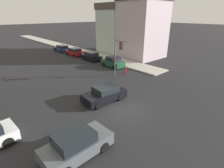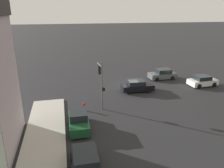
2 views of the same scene
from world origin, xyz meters
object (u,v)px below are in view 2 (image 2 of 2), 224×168
(crossing_car_0, at_px, (202,81))
(parked_car_0, at_px, (79,121))
(crossing_car_2, at_px, (137,86))
(parked_car_1, at_px, (86,164))
(traffic_signal, at_px, (101,78))
(fire_hydrant, at_px, (84,106))
(crossing_car_1, at_px, (162,74))

(crossing_car_0, distance_m, parked_car_0, 19.60)
(crossing_car_2, distance_m, parked_car_1, 16.07)
(traffic_signal, bearing_deg, crossing_car_2, 33.31)
(traffic_signal, xyz_separation_m, fire_hydrant, (1.95, 0.36, -2.84))
(parked_car_1, bearing_deg, crossing_car_2, 149.88)
(crossing_car_0, relative_size, parked_car_1, 0.91)
(crossing_car_0, xyz_separation_m, fire_hydrant, (17.08, 4.35, -0.20))
(fire_hydrant, bearing_deg, crossing_car_1, -146.51)
(traffic_signal, bearing_deg, crossing_car_0, 11.69)
(parked_car_0, xyz_separation_m, fire_hydrant, (-0.85, -3.58, -0.26))
(crossing_car_0, xyz_separation_m, crossing_car_1, (4.07, -4.26, 0.03))
(crossing_car_0, distance_m, crossing_car_1, 5.89)
(crossing_car_1, height_order, parked_car_1, crossing_car_1)
(traffic_signal, bearing_deg, crossing_car_1, 33.65)
(parked_car_1, bearing_deg, crossing_car_1, 143.25)
(parked_car_0, bearing_deg, crossing_car_1, 132.49)
(fire_hydrant, bearing_deg, traffic_signal, -169.60)
(crossing_car_1, relative_size, crossing_car_2, 0.99)
(crossing_car_0, xyz_separation_m, crossing_car_2, (9.66, -0.04, 0.00))
(traffic_signal, relative_size, parked_car_1, 1.17)
(crossing_car_0, relative_size, parked_car_0, 1.03)
(traffic_signal, distance_m, parked_car_1, 10.49)
(parked_car_0, relative_size, parked_car_1, 0.89)
(crossing_car_1, height_order, parked_car_0, parked_car_0)
(crossing_car_1, xyz_separation_m, parked_car_1, (13.86, 18.01, -0.03))
(crossing_car_1, xyz_separation_m, crossing_car_2, (5.59, 4.22, -0.03))
(crossing_car_1, distance_m, crossing_car_2, 7.01)
(crossing_car_1, relative_size, fire_hydrant, 4.54)
(parked_car_1, relative_size, fire_hydrant, 4.80)
(crossing_car_1, relative_size, parked_car_1, 0.94)
(parked_car_0, distance_m, parked_car_1, 5.82)
(crossing_car_1, relative_size, parked_car_0, 1.06)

